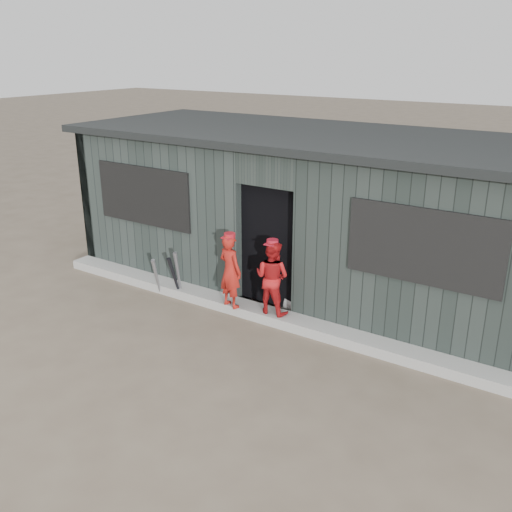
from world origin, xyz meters
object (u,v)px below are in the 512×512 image
Objects in this scene: bat_left at (157,277)px; player_grey_back at (293,274)px; bat_right at (175,278)px; player_red_left at (230,271)px; player_red_right at (272,277)px; dugout at (311,211)px; bat_mid at (178,275)px.

player_grey_back is at bearing 19.17° from bat_left.
player_red_left is (1.12, 0.01, 0.35)m from bat_right.
dugout is (-0.27, 1.68, 0.58)m from player_red_right.
dugout is (1.46, 1.80, 0.88)m from bat_mid.
bat_mid is 0.10× the size of dugout.
player_red_right is at bearing -152.57° from player_red_left.
player_red_left reaches higher than bat_left.
player_red_right reaches higher than player_grey_back.
bat_right is at bearing 36.86° from player_grey_back.
player_red_left is (1.09, -0.05, 0.32)m from bat_mid.
player_red_left is 0.66m from player_red_right.
bat_mid is at bearing 10.18° from player_red_left.
bat_mid is at bearing 22.14° from bat_left.
dugout is at bearing 50.95° from bat_mid.
player_red_right is at bearing 7.23° from bat_left.
player_red_right is (1.76, 0.18, 0.34)m from bat_right.
bat_right is at bearing 14.98° from bat_left.
bat_mid is (0.35, 0.14, 0.07)m from bat_left.
bat_mid reaches higher than bat_left.
player_red_right is 0.51m from player_grey_back.
player_red_left is at bearing -101.40° from dugout.
player_red_right reaches higher than bat_left.
player_red_right is at bearing 4.02° from bat_mid.
player_red_left is at bearing 0.51° from bat_right.
bat_mid is 0.68× the size of player_grey_back.
bat_mid is 2.48m from dugout.
bat_left is 0.08× the size of dugout.
dugout is at bearing 47.02° from bat_left.
bat_left is 0.93× the size of bat_right.
player_red_right is at bearing 97.14° from player_grey_back.
player_red_left is (1.44, 0.09, 0.38)m from bat_left.
player_red_right is (2.08, 0.26, 0.37)m from bat_left.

